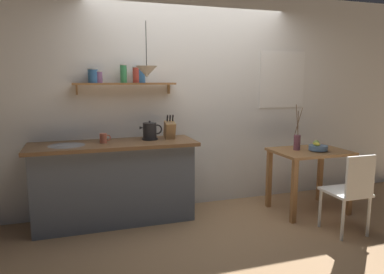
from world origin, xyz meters
The scene contains 12 objects.
ground_plane centered at (0.00, 0.00, 0.00)m, with size 14.00×14.00×0.00m, color #A87F56.
back_wall centered at (0.21, 0.65, 1.35)m, with size 6.80×0.11×2.70m.
kitchen_counter centered at (-1.00, 0.32, 0.47)m, with size 1.83×0.63×0.93m.
wall_shelf centered at (-0.86, 0.49, 1.62)m, with size 1.16×0.20×0.34m.
dining_table centered at (1.30, -0.08, 0.62)m, with size 0.88×0.65×0.77m.
dining_chair_near centered at (1.28, -0.80, 0.49)m, with size 0.39×0.42×0.87m.
fruit_bowl centered at (1.35, -0.15, 0.82)m, with size 0.22×0.22×0.13m.
twig_vase centered at (1.15, -0.02, 0.87)m, with size 0.10×0.08×0.56m.
electric_kettle centered at (-0.57, 0.37, 1.02)m, with size 0.26×0.18×0.22m.
knife_block centered at (-0.34, 0.35, 1.04)m, with size 0.12×0.17×0.29m.
coffee_mug_by_sink centered at (-1.10, 0.31, 0.98)m, with size 0.12×0.08×0.11m.
pendant_lamp centered at (-0.63, 0.19, 1.70)m, with size 0.23×0.23×0.58m.
Camera 1 is at (-1.38, -3.65, 1.62)m, focal length 33.25 mm.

